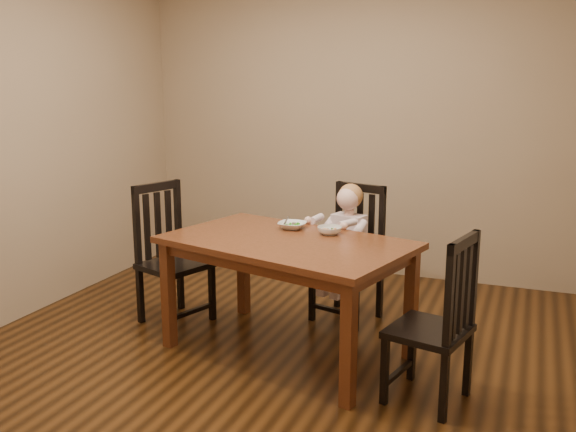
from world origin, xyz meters
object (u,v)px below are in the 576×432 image
at_px(bowl_peas, 292,225).
at_px(chair_child, 350,255).
at_px(chair_left, 170,256).
at_px(toddler, 347,239).
at_px(dining_table, 287,253).
at_px(chair_right, 438,323).
at_px(bowl_veg, 330,230).

bearing_deg(bowl_peas, chair_child, 59.12).
bearing_deg(chair_left, toddler, 131.02).
bearing_deg(chair_child, dining_table, 90.07).
xyz_separation_m(chair_right, toddler, (-0.82, 1.04, 0.16)).
bearing_deg(chair_right, dining_table, 85.95).
xyz_separation_m(toddler, bowl_peas, (-0.27, -0.43, 0.17)).
height_order(chair_child, chair_right, chair_child).
relative_size(chair_right, bowl_veg, 6.01).
bearing_deg(toddler, dining_table, 90.08).
height_order(dining_table, bowl_peas, bowl_peas).
bearing_deg(chair_left, chair_right, 93.87).
xyz_separation_m(chair_left, bowl_veg, (1.23, 0.01, 0.30)).
relative_size(chair_left, chair_right, 1.05).
height_order(chair_child, chair_left, chair_left).
relative_size(dining_table, chair_child, 1.71).
relative_size(chair_left, bowl_peas, 5.45).
height_order(dining_table, chair_child, chair_child).
bearing_deg(bowl_veg, toddler, 91.72).
xyz_separation_m(dining_table, chair_right, (1.02, -0.32, -0.21)).
distance_m(dining_table, bowl_peas, 0.32).
relative_size(chair_child, bowl_veg, 6.22).
relative_size(dining_table, chair_left, 1.68).
relative_size(chair_child, chair_left, 0.98).
bearing_deg(chair_left, chair_child, 132.76).
relative_size(toddler, bowl_veg, 3.34).
bearing_deg(bowl_veg, chair_right, -34.86).
distance_m(toddler, bowl_peas, 0.53).
xyz_separation_m(chair_left, toddler, (1.22, 0.49, 0.13)).
height_order(chair_left, chair_right, chair_left).
distance_m(chair_child, chair_left, 1.34).
xyz_separation_m(dining_table, bowl_veg, (0.21, 0.24, 0.12)).
bearing_deg(dining_table, toddler, 74.78).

